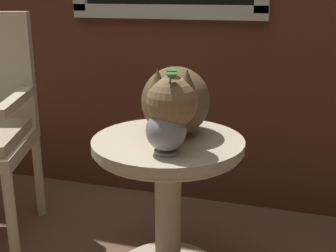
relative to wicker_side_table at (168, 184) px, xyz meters
name	(u,v)px	position (x,y,z in m)	size (l,w,h in m)	color
wicker_side_table	(168,184)	(0.00, 0.00, 0.00)	(0.56, 0.56, 0.59)	beige
cat	(175,101)	(0.02, 0.04, 0.32)	(0.31, 0.61, 0.28)	brown
pewter_vase_with_ivy	(166,126)	(0.04, -0.15, 0.28)	(0.14, 0.14, 0.28)	#99999E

